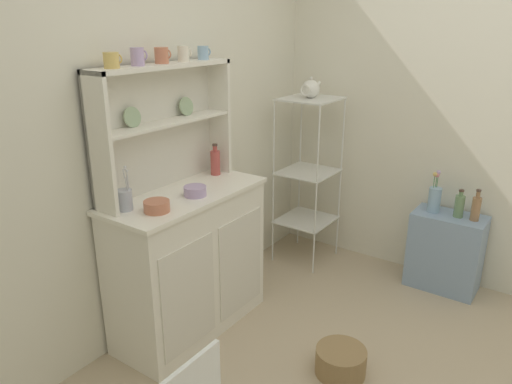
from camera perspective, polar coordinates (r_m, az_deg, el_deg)
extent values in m
cube|color=silver|center=(2.87, -12.87, 7.36)|extent=(3.84, 0.05, 2.50)
cube|color=silver|center=(3.58, 27.37, 8.03)|extent=(0.05, 3.84, 2.50)
cube|color=white|center=(2.99, -7.88, -8.22)|extent=(0.98, 0.42, 0.90)
cube|color=silver|center=(2.74, -7.88, -12.14)|extent=(0.41, 0.01, 0.63)
cube|color=silver|center=(3.05, -1.80, -8.42)|extent=(0.41, 0.01, 0.63)
cube|color=white|center=(2.82, -8.28, -0.34)|extent=(1.01, 0.45, 0.02)
cube|color=silver|center=(2.85, -11.61, 7.46)|extent=(0.94, 0.02, 0.72)
cube|color=white|center=(2.51, -17.95, 5.24)|extent=(0.02, 0.18, 0.72)
cube|color=white|center=(3.13, -4.44, 8.84)|extent=(0.02, 0.18, 0.72)
cube|color=white|center=(2.79, -10.51, 8.01)|extent=(0.90, 0.16, 0.02)
cube|color=white|center=(2.75, -10.92, 14.36)|extent=(0.94, 0.18, 0.02)
cylinder|color=#9EB78E|center=(2.67, -14.33, 8.52)|extent=(0.11, 0.03, 0.11)
cylinder|color=#9EB78E|center=(2.95, -8.19, 9.94)|extent=(0.11, 0.03, 0.11)
cylinder|color=silver|center=(3.53, 7.09, -0.19)|extent=(0.01, 0.01, 1.30)
cylinder|color=silver|center=(3.87, 9.89, 1.44)|extent=(0.01, 0.01, 1.30)
cylinder|color=silver|center=(3.71, 2.06, 0.92)|extent=(0.01, 0.01, 1.30)
cylinder|color=silver|center=(4.03, 5.15, 2.39)|extent=(0.01, 0.01, 1.30)
cube|color=silver|center=(3.63, 6.42, 10.84)|extent=(0.42, 0.39, 0.01)
cube|color=silver|center=(3.76, 6.10, 2.38)|extent=(0.42, 0.39, 0.01)
cube|color=silver|center=(3.89, 5.89, -3.22)|extent=(0.42, 0.39, 0.01)
cube|color=#849EBC|center=(3.72, 21.35, -6.54)|extent=(0.28, 0.48, 0.56)
cylinder|color=#93754C|center=(2.84, 9.92, -19.02)|extent=(0.28, 0.28, 0.15)
cylinder|color=#DBB760|center=(2.52, -16.65, 14.61)|extent=(0.08, 0.08, 0.08)
torus|color=#DBB760|center=(2.55, -15.80, 14.83)|extent=(0.01, 0.04, 0.04)
cylinder|color=#B79ECC|center=(2.62, -13.77, 15.19)|extent=(0.07, 0.07, 0.09)
torus|color=#B79ECC|center=(2.65, -13.03, 15.39)|extent=(0.01, 0.05, 0.05)
cylinder|color=#C67556|center=(2.74, -11.04, 15.48)|extent=(0.07, 0.07, 0.08)
torus|color=#C67556|center=(2.77, -10.33, 15.66)|extent=(0.01, 0.05, 0.05)
cylinder|color=silver|center=(2.86, -8.53, 15.78)|extent=(0.07, 0.07, 0.09)
torus|color=silver|center=(2.89, -7.93, 15.94)|extent=(0.01, 0.05, 0.05)
cylinder|color=#8EB2D1|center=(2.98, -6.24, 15.95)|extent=(0.06, 0.06, 0.08)
torus|color=#8EB2D1|center=(3.02, -5.69, 16.08)|extent=(0.01, 0.05, 0.05)
cylinder|color=#C67556|center=(2.56, -11.59, -1.65)|extent=(0.14, 0.14, 0.06)
cylinder|color=#B79ECC|center=(2.75, -7.17, 0.12)|extent=(0.13, 0.13, 0.05)
cylinder|color=#B74C47|center=(3.11, -4.80, 3.44)|extent=(0.06, 0.06, 0.16)
cylinder|color=#B74C47|center=(3.08, -4.85, 5.13)|extent=(0.03, 0.03, 0.03)
cylinder|color=#4C382D|center=(3.08, -4.86, 5.54)|extent=(0.03, 0.03, 0.01)
cylinder|color=#B2B7C6|center=(2.61, -15.17, -0.91)|extent=(0.08, 0.08, 0.11)
cylinder|color=silver|center=(2.57, -14.96, 0.73)|extent=(0.04, 0.01, 0.19)
ellipsoid|color=silver|center=(2.54, -15.15, 2.87)|extent=(0.02, 0.01, 0.01)
cylinder|color=silver|center=(2.59, -14.78, 0.58)|extent=(0.02, 0.02, 0.16)
ellipsoid|color=silver|center=(2.56, -14.95, 2.40)|extent=(0.02, 0.01, 0.01)
cylinder|color=silver|center=(2.60, -14.97, 0.75)|extent=(0.01, 0.03, 0.17)
ellipsoid|color=silver|center=(2.58, -15.14, 2.64)|extent=(0.02, 0.01, 0.01)
sphere|color=white|center=(3.62, 6.47, 11.96)|extent=(0.13, 0.13, 0.13)
sphere|color=silver|center=(3.61, 6.51, 13.14)|extent=(0.02, 0.02, 0.02)
cylinder|color=white|center=(3.71, 7.20, 12.25)|extent=(0.09, 0.02, 0.07)
torus|color=white|center=(3.56, 5.85, 11.84)|extent=(0.01, 0.08, 0.08)
cylinder|color=#8EB2D1|center=(3.61, 20.23, -0.87)|extent=(0.09, 0.09, 0.18)
cylinder|color=#4C844C|center=(3.57, 20.19, 1.08)|extent=(0.00, 0.01, 0.12)
sphere|color=#DBB760|center=(3.56, 20.30, 1.97)|extent=(0.03, 0.03, 0.03)
cylinder|color=#4C844C|center=(3.59, 20.41, 1.07)|extent=(0.00, 0.01, 0.11)
sphere|color=#D17A84|center=(3.57, 20.51, 1.90)|extent=(0.04, 0.04, 0.04)
cylinder|color=#4C844C|center=(3.59, 20.55, 1.21)|extent=(0.00, 0.01, 0.13)
sphere|color=#B79ECC|center=(3.57, 20.67, 2.20)|extent=(0.03, 0.03, 0.03)
cylinder|color=#6B8C60|center=(3.58, 22.78, -1.56)|extent=(0.06, 0.06, 0.15)
cylinder|color=#6B8C60|center=(3.55, 22.97, -0.17)|extent=(0.03, 0.03, 0.03)
cylinder|color=#4C382D|center=(3.55, 23.02, 0.15)|extent=(0.03, 0.03, 0.01)
cylinder|color=#99704C|center=(3.56, 24.42, -1.84)|extent=(0.06, 0.06, 0.16)
cylinder|color=#99704C|center=(3.53, 24.66, -0.28)|extent=(0.03, 0.03, 0.05)
cylinder|color=#4C382D|center=(3.52, 24.72, 0.16)|extent=(0.03, 0.03, 0.01)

